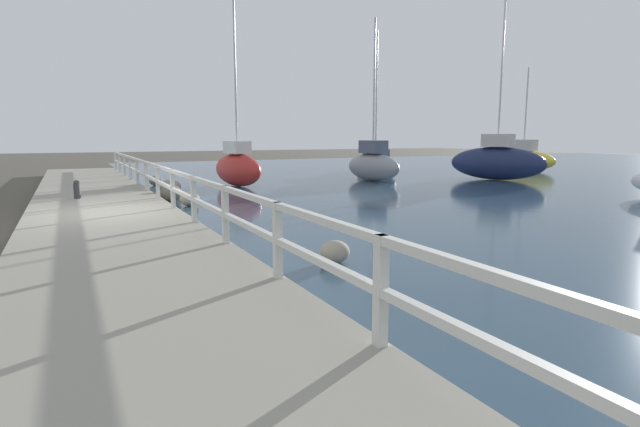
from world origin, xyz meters
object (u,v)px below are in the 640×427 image
at_px(sailboat_black, 375,163).
at_px(sailboat_gray, 373,164).
at_px(mooring_bollard, 77,189).
at_px(sailboat_red, 238,167).
at_px(sailboat_navy, 497,161).
at_px(sailboat_yellow, 523,159).

bearing_deg(sailboat_black, sailboat_gray, -113.14).
height_order(mooring_bollard, sailboat_red, sailboat_red).
relative_size(sailboat_navy, sailboat_black, 1.07).
distance_m(sailboat_yellow, sailboat_black, 9.48).
height_order(sailboat_yellow, sailboat_red, sailboat_red).
distance_m(mooring_bollard, sailboat_yellow, 25.65).
bearing_deg(sailboat_black, sailboat_red, -145.58).
relative_size(sailboat_gray, sailboat_black, 0.93).
bearing_deg(sailboat_red, sailboat_yellow, -7.10).
height_order(mooring_bollard, sailboat_black, sailboat_black).
xyz_separation_m(sailboat_gray, sailboat_red, (-6.47, 0.45, 0.01)).
xyz_separation_m(sailboat_gray, sailboat_black, (3.13, 4.59, -0.21)).
bearing_deg(sailboat_gray, sailboat_red, 169.60).
bearing_deg(sailboat_navy, sailboat_yellow, 7.98).
bearing_deg(mooring_bollard, sailboat_navy, 5.87).
xyz_separation_m(mooring_bollard, sailboat_gray, (12.68, 4.08, 0.20)).
height_order(sailboat_gray, sailboat_yellow, sailboat_gray).
bearing_deg(sailboat_gray, sailboat_black, 49.33).
bearing_deg(sailboat_black, mooring_bollard, -140.13).
distance_m(mooring_bollard, sailboat_gray, 13.33).
bearing_deg(mooring_bollard, sailboat_yellow, 13.68).
bearing_deg(sailboat_gray, mooring_bollard, -168.55).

